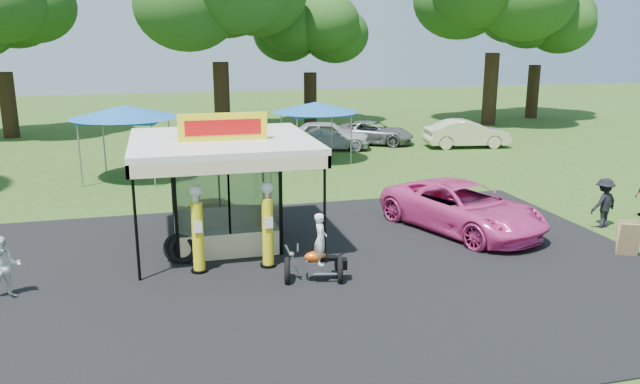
# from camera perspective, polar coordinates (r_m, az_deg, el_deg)

# --- Properties ---
(ground) EXTENTS (120.00, 120.00, 0.00)m
(ground) POSITION_cam_1_polar(r_m,az_deg,el_deg) (15.68, 0.78, -9.90)
(ground) COLOR #294816
(ground) RESTS_ON ground
(asphalt_apron) EXTENTS (20.00, 14.00, 0.04)m
(asphalt_apron) POSITION_cam_1_polar(r_m,az_deg,el_deg) (17.46, -0.96, -7.25)
(asphalt_apron) COLOR black
(asphalt_apron) RESTS_ON ground
(gas_station_kiosk) EXTENTS (5.40, 5.40, 4.18)m
(gas_station_kiosk) POSITION_cam_1_polar(r_m,az_deg,el_deg) (19.44, -8.81, 0.27)
(gas_station_kiosk) COLOR white
(gas_station_kiosk) RESTS_ON ground
(gas_pump_left) EXTENTS (0.47, 0.47, 2.51)m
(gas_pump_left) POSITION_cam_1_polar(r_m,az_deg,el_deg) (17.32, -11.12, -3.55)
(gas_pump_left) COLOR black
(gas_pump_left) RESTS_ON ground
(gas_pump_right) EXTENTS (0.47, 0.47, 2.49)m
(gas_pump_right) POSITION_cam_1_polar(r_m,az_deg,el_deg) (17.46, -4.81, -3.20)
(gas_pump_right) COLOR black
(gas_pump_right) RESTS_ON ground
(motorcycle) EXTENTS (1.74, 1.09, 1.98)m
(motorcycle) POSITION_cam_1_polar(r_m,az_deg,el_deg) (16.51, -0.17, -5.75)
(motorcycle) COLOR black
(motorcycle) RESTS_ON ground
(spare_tires) EXTENTS (1.06, 0.74, 0.88)m
(spare_tires) POSITION_cam_1_polar(r_m,az_deg,el_deg) (18.44, -12.63, -5.08)
(spare_tires) COLOR black
(spare_tires) RESTS_ON ground
(a_frame_sign) EXTENTS (0.65, 0.74, 1.06)m
(a_frame_sign) POSITION_cam_1_polar(r_m,az_deg,el_deg) (20.58, 26.35, -3.88)
(a_frame_sign) COLOR #593819
(a_frame_sign) RESTS_ON ground
(kiosk_car) EXTENTS (2.82, 1.13, 0.96)m
(kiosk_car) POSITION_cam_1_polar(r_m,az_deg,el_deg) (21.89, -9.28, -1.70)
(kiosk_car) COLOR yellow
(kiosk_car) RESTS_ON ground
(pink_sedan) EXTENTS (4.58, 6.44, 1.63)m
(pink_sedan) POSITION_cam_1_polar(r_m,az_deg,el_deg) (21.31, 12.90, -1.38)
(pink_sedan) COLOR #E23D90
(pink_sedan) RESTS_ON ground
(spectator_west) EXTENTS (0.91, 0.78, 1.62)m
(spectator_west) POSITION_cam_1_polar(r_m,az_deg,el_deg) (17.35, -26.93, -6.21)
(spectator_west) COLOR white
(spectator_west) RESTS_ON ground
(spectator_east_a) EXTENTS (1.23, 0.90, 1.71)m
(spectator_east_a) POSITION_cam_1_polar(r_m,az_deg,el_deg) (23.27, 24.52, -0.91)
(spectator_east_a) COLOR black
(spectator_east_a) RESTS_ON ground
(bg_car_b) EXTENTS (5.64, 3.71, 1.52)m
(bg_car_b) POSITION_cam_1_polar(r_m,az_deg,el_deg) (33.92, -9.52, 4.40)
(bg_car_b) COLOR maroon
(bg_car_b) RESTS_ON ground
(bg_car_c) EXTENTS (5.23, 3.21, 1.66)m
(bg_car_c) POSITION_cam_1_polar(r_m,az_deg,el_deg) (35.84, 0.68, 5.23)
(bg_car_c) COLOR #B2B3B7
(bg_car_c) RESTS_ON ground
(bg_car_d) EXTENTS (5.39, 4.36, 1.36)m
(bg_car_d) POSITION_cam_1_polar(r_m,az_deg,el_deg) (37.87, 4.81, 5.43)
(bg_car_d) COLOR #5F5F62
(bg_car_d) RESTS_ON ground
(bg_car_e) EXTENTS (5.06, 2.36, 1.61)m
(bg_car_e) POSITION_cam_1_polar(r_m,az_deg,el_deg) (37.56, 13.28, 5.22)
(bg_car_e) COLOR beige
(bg_car_e) RESTS_ON ground
(tent_west) EXTENTS (4.82, 4.82, 3.37)m
(tent_west) POSITION_cam_1_polar(r_m,az_deg,el_deg) (29.37, -17.44, 6.97)
(tent_west) COLOR gray
(tent_west) RESTS_ON ground
(tent_east) EXTENTS (4.39, 4.39, 3.07)m
(tent_east) POSITION_cam_1_polar(r_m,az_deg,el_deg) (32.26, -0.43, 7.72)
(tent_east) COLOR gray
(tent_east) RESTS_ON ground
(oak_far_c) EXTENTS (11.38, 11.38, 13.41)m
(oak_far_c) POSITION_cam_1_polar(r_m,az_deg,el_deg) (40.77, -9.30, 16.95)
(oak_far_c) COLOR black
(oak_far_c) RESTS_ON ground
(oak_far_d) EXTENTS (8.76, 8.76, 10.43)m
(oak_far_d) POSITION_cam_1_polar(r_m,az_deg,el_deg) (46.01, -0.92, 14.47)
(oak_far_d) COLOR black
(oak_far_d) RESTS_ON ground
(oak_far_f) EXTENTS (9.31, 9.31, 11.21)m
(oak_far_f) POSITION_cam_1_polar(r_m,az_deg,el_deg) (52.44, 19.34, 14.27)
(oak_far_f) COLOR black
(oak_far_f) RESTS_ON ground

